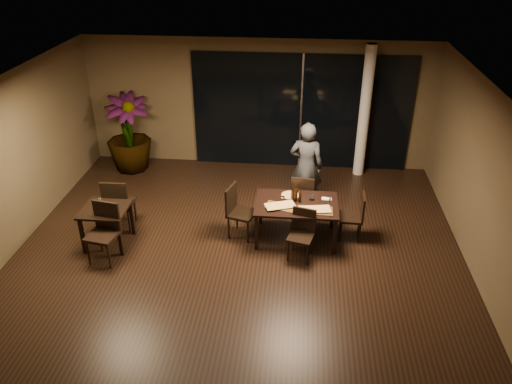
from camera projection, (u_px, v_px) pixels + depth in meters
The scene contains 31 objects.
ground at pixel (237, 260), 8.78m from camera, with size 8.00×8.00×0.00m, color black.
wall_back at pixel (258, 103), 11.58m from camera, with size 8.00×0.10×3.00m, color brown.
wall_right at pixel (495, 197), 7.71m from camera, with size 0.10×8.00×3.00m, color brown.
ceiling at pixel (233, 94), 7.32m from camera, with size 8.00×8.00×0.04m, color silver.
window_panel at pixel (301, 112), 11.49m from camera, with size 5.00×0.06×2.70m, color black.
column at pixel (364, 113), 11.03m from camera, with size 0.24×0.24×3.00m, color silver.
main_table at pixel (296, 207), 9.06m from camera, with size 1.50×1.00×0.75m.
side_table at pixel (106, 214), 8.94m from camera, with size 0.80×0.80×0.75m.
chair_main_far at pixel (303, 195), 9.73m from camera, with size 0.50×0.50×0.96m.
chair_main_near at pixel (302, 231), 8.67m from camera, with size 0.51×0.51×0.90m.
chair_main_left at pixel (237, 209), 9.22m from camera, with size 0.58×0.58×1.01m.
chair_main_right at pixel (356, 214), 9.15m from camera, with size 0.44×0.44×0.91m.
chair_side_far at pixel (118, 202), 9.38m from camera, with size 0.50×0.50×1.06m.
chair_side_near at pixel (105, 228), 8.59m from camera, with size 0.57×0.57×1.05m.
diner at pixel (306, 166), 9.98m from camera, with size 0.63×0.42×1.84m, color #2D2F32.
potted_plant at pixel (128, 133), 11.54m from camera, with size 0.99×0.99×1.81m, color #1B4D19.
pizza_board_left at pixel (280, 207), 8.91m from camera, with size 0.53×0.27×0.01m, color #4F3219.
pizza_board_right at pixel (315, 210), 8.79m from camera, with size 0.63×0.31×0.01m, color #442B15.
oblong_pizza_left at pixel (280, 206), 8.90m from camera, with size 0.51×0.25×0.02m, color #6B0909, non-canonical shape.
oblong_pizza_right at pixel (315, 210), 8.78m from camera, with size 0.53×0.24×0.02m, color maroon, non-canonical shape.
round_pizza at pixel (290, 195), 9.26m from camera, with size 0.32×0.32×0.01m, color #AB2313.
bottle_a at pixel (293, 194), 9.03m from camera, with size 0.07×0.07×0.30m, color black, non-canonical shape.
bottle_b at pixel (300, 196), 9.01m from camera, with size 0.05×0.05×0.25m, color black, non-canonical shape.
bottle_c at pixel (296, 193), 9.02m from camera, with size 0.08×0.08×0.34m, color black, non-canonical shape.
tumbler_left at pixel (283, 199), 9.09m from camera, with size 0.07×0.07×0.09m, color white.
tumbler_right at pixel (312, 197), 9.12m from camera, with size 0.08×0.08×0.10m, color white.
napkin_near at pixel (325, 207), 8.88m from camera, with size 0.18×0.10×0.01m, color white.
napkin_far at pixel (327, 199), 9.15m from camera, with size 0.18×0.10×0.01m, color white.
wine_glass_a at pixel (100, 202), 8.88m from camera, with size 0.08×0.08×0.17m, color white, non-canonical shape.
wine_glass_b at pixel (110, 206), 8.75m from camera, with size 0.08×0.08×0.18m, color white, non-canonical shape.
side_napkin at pixel (105, 213), 8.71m from camera, with size 0.18×0.11×0.01m, color silver.
Camera 1 is at (1.01, -7.04, 5.29)m, focal length 35.00 mm.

